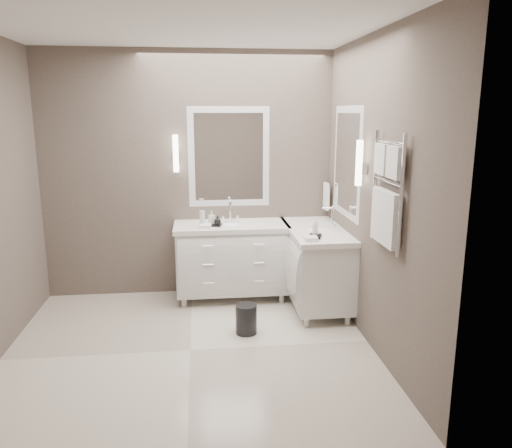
{
  "coord_description": "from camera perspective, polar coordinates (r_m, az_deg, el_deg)",
  "views": [
    {
      "loc": [
        0.11,
        -4.06,
        2.05
      ],
      "look_at": [
        0.66,
        0.7,
        0.96
      ],
      "focal_mm": 35.0,
      "sensor_mm": 36.0,
      "label": 1
    }
  ],
  "objects": [
    {
      "name": "soap_bottle_a",
      "position": [
        5.34,
        -5.09,
        0.76
      ],
      "size": [
        0.08,
        0.08,
        0.14
      ],
      "primitive_type": "imported",
      "rotation": [
        0.0,
        0.0,
        0.34
      ],
      "color": "white",
      "rests_on": "amenity_tray_back"
    },
    {
      "name": "mirror_back",
      "position": [
        5.58,
        -3.11,
        7.65
      ],
      "size": [
        0.9,
        0.02,
        1.1
      ],
      "color": "white",
      "rests_on": "wall_back"
    },
    {
      "name": "vanity_right",
      "position": [
        5.34,
        6.86,
        -4.32
      ],
      "size": [
        0.59,
        1.24,
        0.97
      ],
      "color": "white",
      "rests_on": "floor"
    },
    {
      "name": "mirror_right",
      "position": [
        5.1,
        10.34,
        6.98
      ],
      "size": [
        0.02,
        0.9,
        1.1
      ],
      "color": "white",
      "rests_on": "wall_right"
    },
    {
      "name": "soap_bottle_b",
      "position": [
        5.3,
        -4.42,
        0.44
      ],
      "size": [
        0.08,
        0.08,
        0.09
      ],
      "primitive_type": "imported",
      "rotation": [
        0.0,
        0.0,
        0.06
      ],
      "color": "black",
      "rests_on": "amenity_tray_back"
    },
    {
      "name": "amenity_tray_right",
      "position": [
        4.87,
        6.77,
        -1.4
      ],
      "size": [
        0.16,
        0.18,
        0.02
      ],
      "primitive_type": "cube",
      "rotation": [
        0.0,
        0.0,
        -0.34
      ],
      "color": "black",
      "rests_on": "vanity_right"
    },
    {
      "name": "floor",
      "position": [
        4.55,
        -7.51,
        -14.15
      ],
      "size": [
        3.2,
        3.0,
        0.01
      ],
      "primitive_type": "cube",
      "color": "silver",
      "rests_on": "ground"
    },
    {
      "name": "amenity_tray_back",
      "position": [
        5.34,
        -4.74,
        -0.11
      ],
      "size": [
        0.17,
        0.14,
        0.02
      ],
      "primitive_type": "cube",
      "rotation": [
        0.0,
        0.0,
        -0.26
      ],
      "color": "black",
      "rests_on": "vanity_back"
    },
    {
      "name": "towel_bar_corner",
      "position": [
        5.68,
        8.04,
        3.22
      ],
      "size": [
        0.03,
        0.22,
        0.3
      ],
      "color": "white",
      "rests_on": "wall_right"
    },
    {
      "name": "ceiling",
      "position": [
        4.11,
        -8.69,
        21.82
      ],
      "size": [
        3.2,
        3.0,
        0.01
      ],
      "primitive_type": "cube",
      "color": "white",
      "rests_on": "wall_back"
    },
    {
      "name": "sconce_back",
      "position": [
        5.51,
        -9.16,
        7.89
      ],
      "size": [
        0.06,
        0.06,
        0.4
      ],
      "color": "white",
      "rests_on": "wall_back"
    },
    {
      "name": "waste_bin",
      "position": [
        4.77,
        -1.13,
        -10.8
      ],
      "size": [
        0.27,
        0.27,
        0.28
      ],
      "primitive_type": "cylinder",
      "rotation": [
        0.0,
        0.0,
        -0.42
      ],
      "color": "black",
      "rests_on": "floor"
    },
    {
      "name": "vanity_back",
      "position": [
        5.52,
        -2.81,
        -3.67
      ],
      "size": [
        1.24,
        0.59,
        0.97
      ],
      "color": "white",
      "rests_on": "floor"
    },
    {
      "name": "wall_front",
      "position": [
        2.65,
        -8.8,
        -2.68
      ],
      "size": [
        3.2,
        0.01,
        2.7
      ],
      "primitive_type": "cube",
      "color": "#564C45",
      "rests_on": "floor"
    },
    {
      "name": "water_bottle",
      "position": [
        5.29,
        -6.18,
        0.59
      ],
      "size": [
        0.08,
        0.08,
        0.17
      ],
      "primitive_type": "cylinder",
      "rotation": [
        0.0,
        0.0,
        0.42
      ],
      "color": "silver",
      "rests_on": "vanity_back"
    },
    {
      "name": "towel_ladder",
      "position": [
        3.99,
        14.67,
        2.88
      ],
      "size": [
        0.06,
        0.58,
        0.9
      ],
      "color": "white",
      "rests_on": "wall_right"
    },
    {
      "name": "sconce_right",
      "position": [
        4.53,
        11.71,
        6.74
      ],
      "size": [
        0.06,
        0.06,
        0.4
      ],
      "color": "white",
      "rests_on": "wall_right"
    },
    {
      "name": "wall_back",
      "position": [
        5.61,
        -7.71,
        5.53
      ],
      "size": [
        3.2,
        0.01,
        2.7
      ],
      "primitive_type": "cube",
      "color": "#564C45",
      "rests_on": "floor"
    },
    {
      "name": "soap_bottle_c",
      "position": [
        4.85,
        6.8,
        -0.33
      ],
      "size": [
        0.08,
        0.08,
        0.16
      ],
      "primitive_type": "imported",
      "rotation": [
        0.0,
        0.0,
        -0.31
      ],
      "color": "white",
      "rests_on": "amenity_tray_right"
    },
    {
      "name": "wall_right",
      "position": [
        4.38,
        13.45,
        3.26
      ],
      "size": [
        0.01,
        3.0,
        2.7
      ],
      "primitive_type": "cube",
      "color": "#564C45",
      "rests_on": "floor"
    }
  ]
}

